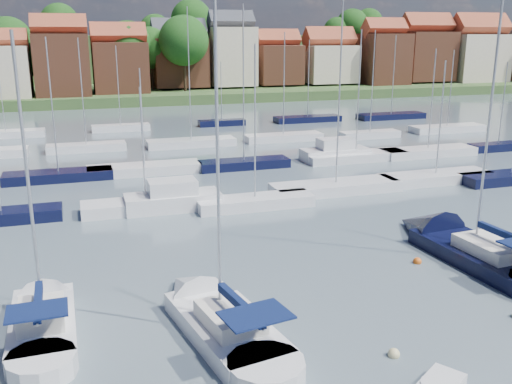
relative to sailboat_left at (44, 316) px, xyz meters
name	(u,v)px	position (x,y,z in m)	size (l,w,h in m)	color
ground	(191,153)	(13.73, 35.43, -0.36)	(260.00, 260.00, 0.00)	#3F4B56
sailboat_left	(44,316)	(0.00, 0.00, 0.00)	(2.90, 10.18, 13.83)	silver
sailboat_centre	(213,316)	(7.25, -2.32, -0.01)	(4.97, 11.73, 15.47)	silver
sailboat_navy	(458,246)	(23.31, 1.86, -0.02)	(4.67, 14.05, 19.03)	black
buoy_c	(260,359)	(8.35, -5.74, -0.36)	(0.50, 0.50, 0.50)	#D85914
buoy_d	(394,356)	(13.59, -7.18, -0.36)	(0.49, 0.49, 0.49)	beige
buoy_e	(417,263)	(19.95, 1.00, -0.36)	(0.48, 0.48, 0.48)	#D85914
marina_field	(219,157)	(15.64, 30.58, 0.07)	(79.62, 41.41, 15.93)	silver
far_shore_town	(129,66)	(15.96, 128.10, 4.24)	(212.46, 90.00, 22.27)	#3D552A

